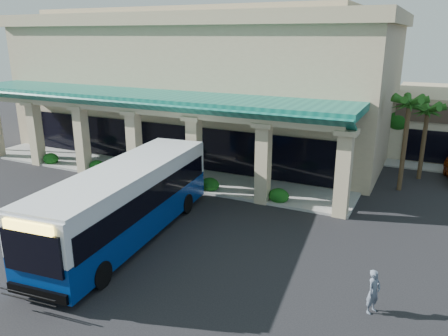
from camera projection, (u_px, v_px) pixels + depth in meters
The scene contains 8 objects.
ground at pixel (196, 232), 21.64m from camera, with size 110.00×110.00×0.00m, color black.
main_building at pixel (205, 80), 37.08m from camera, with size 30.80×14.80×11.35m, color tan, non-canonical shape.
arcade at pixel (142, 134), 30.00m from camera, with size 30.00×6.20×5.70m, color #0F5C50, non-canonical shape.
palm_0 at pixel (405, 139), 26.58m from camera, with size 2.40×2.40×6.60m, color #1C4E14, non-canonical shape.
palm_1 at pixel (424, 137), 28.86m from camera, with size 2.40×2.40×5.80m, color #1C4E14, non-canonical shape.
broadleaf_tree at pixel (398, 128), 34.14m from camera, with size 2.60×2.60×4.81m, color #104710, non-canonical shape.
transit_bus at pixel (127, 203), 20.58m from camera, with size 2.94×12.65×3.53m, color navy, non-canonical shape.
pedestrian at pixel (374, 292), 15.19m from camera, with size 0.60×0.39×1.63m, color slate.
Camera 1 is at (9.89, -17.16, 9.39)m, focal length 35.00 mm.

